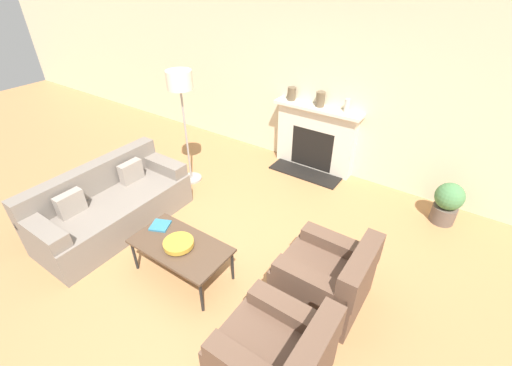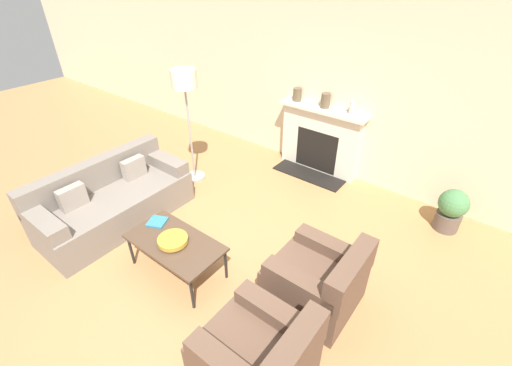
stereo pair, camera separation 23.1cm
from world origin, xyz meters
name	(u,v)px [view 2 (the right image)]	position (x,y,z in m)	size (l,w,h in m)	color
ground_plane	(206,274)	(0.00, 0.00, 0.00)	(18.00, 18.00, 0.00)	#A87547
wall_back	(340,84)	(0.00, 2.99, 1.45)	(18.00, 0.06, 2.90)	beige
fireplace	(320,141)	(-0.16, 2.85, 0.53)	(1.44, 0.59, 1.09)	beige
couch	(113,201)	(-1.66, -0.03, 0.31)	(0.87, 1.96, 0.82)	slate
armchair_near	(258,357)	(1.17, -0.55, 0.30)	(0.86, 0.78, 0.80)	brown
armchair_far	(318,281)	(1.17, 0.45, 0.30)	(0.86, 0.78, 0.80)	brown
coffee_table	(175,244)	(-0.29, -0.14, 0.41)	(1.09, 0.59, 0.44)	#4C3828
bowl	(173,240)	(-0.28, -0.16, 0.49)	(0.32, 0.32, 0.07)	#BC8E2D
book	(157,222)	(-0.69, -0.05, 0.45)	(0.26, 0.26, 0.02)	teal
floor_lamp	(185,90)	(-1.61, 1.38, 1.46)	(0.36, 0.36, 1.75)	gray
mantel_vase_left	(297,95)	(-0.65, 2.86, 1.20)	(0.14, 0.14, 0.21)	brown
mantel_vase_center_left	(326,101)	(-0.14, 2.86, 1.21)	(0.14, 0.14, 0.23)	brown
mantel_vase_center_right	(352,108)	(0.29, 2.86, 1.19)	(0.07, 0.07, 0.20)	beige
potted_plant	(451,209)	(1.96, 2.53, 0.32)	(0.37, 0.37, 0.59)	brown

